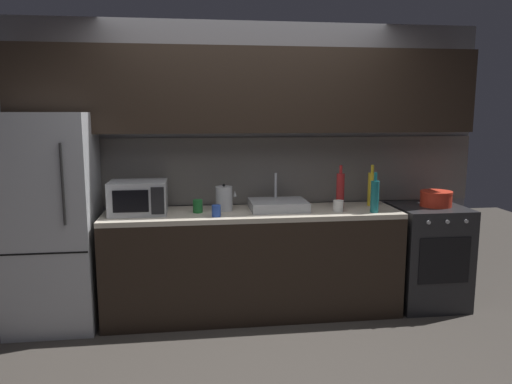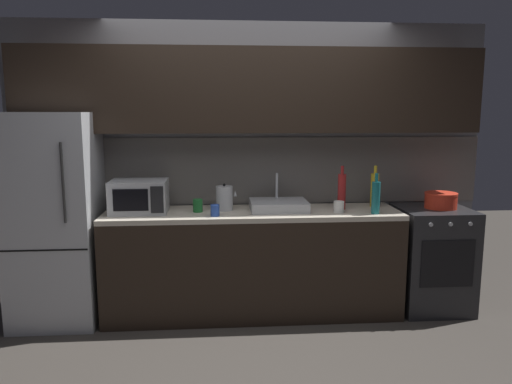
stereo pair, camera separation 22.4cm
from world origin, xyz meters
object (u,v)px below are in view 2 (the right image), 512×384
wine_bottle_red (342,191)px  mug_white (339,207)px  refrigerator (55,219)px  mug_green (198,206)px  kettle (224,198)px  wine_bottle_yellow (375,189)px  wine_bottle_teal (376,197)px  cooking_pot (441,200)px  oven_range (431,258)px  microwave (139,196)px  mug_blue (215,210)px

wine_bottle_red → mug_white: (-0.06, -0.14, -0.11)m
refrigerator → mug_green: size_ratio=16.01×
kettle → mug_white: (0.94, -0.18, -0.06)m
refrigerator → kettle: bearing=2.5°
wine_bottle_yellow → mug_green: size_ratio=3.37×
kettle → mug_white: bearing=-10.6°
kettle → wine_bottle_teal: size_ratio=0.68×
refrigerator → wine_bottle_red: bearing=0.6°
refrigerator → wine_bottle_teal: refrigerator is taller
kettle → cooking_pot: size_ratio=0.83×
oven_range → mug_green: (-2.04, -0.00, 0.50)m
oven_range → microwave: (-2.52, 0.02, 0.58)m
wine_bottle_red → wine_bottle_teal: (0.23, -0.21, -0.02)m
oven_range → cooking_pot: (0.05, 0.00, 0.52)m
oven_range → mug_blue: size_ratio=9.68×
oven_range → wine_bottle_red: (-0.82, 0.03, 0.61)m
microwave → wine_bottle_teal: bearing=-6.0°
microwave → mug_white: size_ratio=4.83×
wine_bottle_yellow → mug_white: (-0.37, -0.23, -0.10)m
wine_bottle_yellow → cooking_pot: (0.55, -0.11, -0.08)m
refrigerator → cooking_pot: size_ratio=6.26×
cooking_pot → wine_bottle_yellow: bearing=168.4°
mug_green → refrigerator: bearing=179.9°
wine_bottle_teal → oven_range: bearing=17.5°
wine_bottle_teal → mug_blue: (-1.31, 0.01, -0.09)m
microwave → mug_green: size_ratio=4.27×
wine_bottle_teal → microwave: bearing=174.0°
kettle → cooking_pot: bearing=-1.8°
microwave → mug_white: bearing=-4.7°
oven_range → mug_blue: 1.97m
mug_white → cooking_pot: (0.93, 0.12, 0.02)m
oven_range → microwave: size_ratio=1.96×
wine_bottle_yellow → oven_range: bearing=-13.0°
wine_bottle_yellow → mug_blue: 1.43m
microwave → wine_bottle_yellow: (2.02, 0.10, 0.02)m
mug_green → oven_range: bearing=0.0°
cooking_pot → wine_bottle_red: bearing=178.4°
wine_bottle_teal → wine_bottle_red: bearing=137.6°
mug_blue → mug_green: mug_green is taller
wine_bottle_teal → wine_bottle_yellow: bearing=73.9°
oven_range → mug_white: mug_white is taller
kettle → mug_blue: bearing=-108.4°
refrigerator → wine_bottle_yellow: (2.70, 0.11, 0.19)m
oven_range → kettle: size_ratio=3.93×
wine_bottle_red → mug_blue: (-1.08, -0.20, -0.11)m
wine_bottle_red → mug_blue: wine_bottle_red is taller
refrigerator → mug_blue: (1.30, -0.18, 0.08)m
microwave → cooking_pot: size_ratio=1.67×
mug_blue → wine_bottle_teal: bearing=-0.3°
kettle → wine_bottle_teal: bearing=-11.3°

